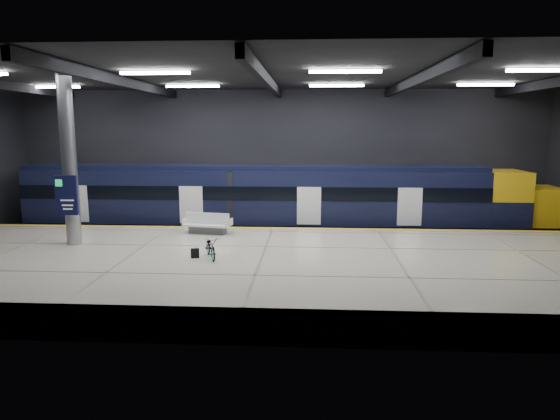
{
  "coord_description": "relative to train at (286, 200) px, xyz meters",
  "views": [
    {
      "loc": [
        1.76,
        -20.7,
        5.86
      ],
      "look_at": [
        0.42,
        1.5,
        2.2
      ],
      "focal_mm": 32.0,
      "sensor_mm": 36.0,
      "label": 1
    }
  ],
  "objects": [
    {
      "name": "ground",
      "position": [
        -0.52,
        -5.5,
        -2.06
      ],
      "size": [
        30.0,
        30.0,
        0.0
      ],
      "primitive_type": "plane",
      "color": "black",
      "rests_on": "ground"
    },
    {
      "name": "room_shell",
      "position": [
        -0.52,
        -5.49,
        3.66
      ],
      "size": [
        30.1,
        16.1,
        8.05
      ],
      "color": "black",
      "rests_on": "ground"
    },
    {
      "name": "platform",
      "position": [
        -0.52,
        -8.0,
        -1.51
      ],
      "size": [
        30.0,
        11.0,
        1.1
      ],
      "primitive_type": "cube",
      "color": "beige",
      "rests_on": "ground"
    },
    {
      "name": "safety_strip",
      "position": [
        -0.52,
        -2.75,
        -0.95
      ],
      "size": [
        30.0,
        0.4,
        0.01
      ],
      "primitive_type": "cube",
      "color": "gold",
      "rests_on": "platform"
    },
    {
      "name": "rails",
      "position": [
        -0.52,
        0.0,
        -1.98
      ],
      "size": [
        30.0,
        1.52,
        0.16
      ],
      "color": "gray",
      "rests_on": "ground"
    },
    {
      "name": "train",
      "position": [
        0.0,
        0.0,
        0.0
      ],
      "size": [
        29.4,
        2.84,
        3.79
      ],
      "color": "black",
      "rests_on": "ground"
    },
    {
      "name": "bench",
      "position": [
        -3.42,
        -4.07,
        -0.62
      ],
      "size": [
        2.27,
        1.24,
        0.95
      ],
      "rotation": [
        0.0,
        0.0,
        -0.17
      ],
      "color": "#595B60",
      "rests_on": "platform"
    },
    {
      "name": "bicycle",
      "position": [
        -2.4,
        -8.42,
        -0.55
      ],
      "size": [
        1.08,
        1.65,
        0.82
      ],
      "primitive_type": "imported",
      "rotation": [
        0.0,
        0.0,
        0.38
      ],
      "color": "#99999E",
      "rests_on": "platform"
    },
    {
      "name": "pannier_bag",
      "position": [
        -3.0,
        -8.42,
        -0.78
      ],
      "size": [
        0.34,
        0.27,
        0.35
      ],
      "primitive_type": "cube",
      "rotation": [
        0.0,
        0.0,
        0.33
      ],
      "color": "black",
      "rests_on": "platform"
    },
    {
      "name": "info_column",
      "position": [
        -8.52,
        -6.52,
        2.4
      ],
      "size": [
        0.9,
        0.78,
        6.9
      ],
      "color": "#9EA0A5",
      "rests_on": "platform"
    }
  ]
}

